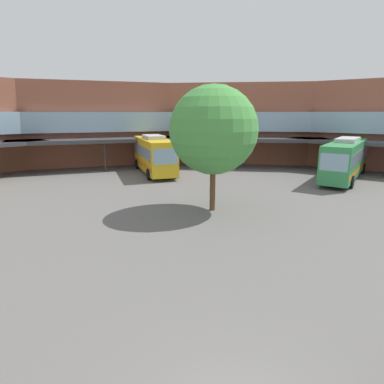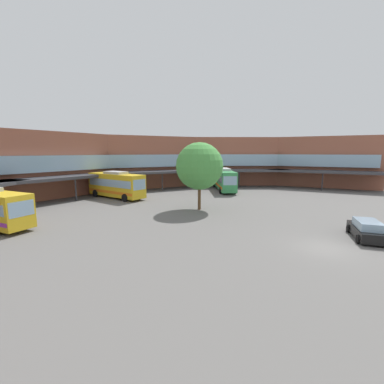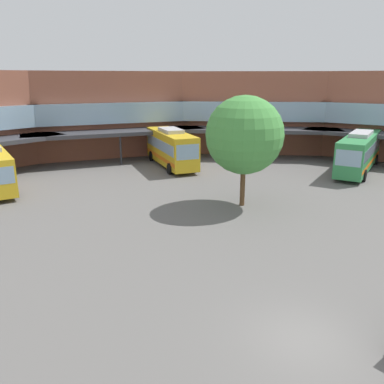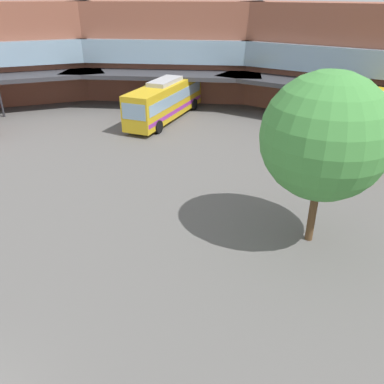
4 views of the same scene
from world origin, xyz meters
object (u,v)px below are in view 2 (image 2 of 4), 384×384
Objects in this scene: bus_0 at (224,179)px; parked_car at (367,230)px; bus_3 at (116,185)px; plaza_tree at (199,166)px.

bus_0 is 28.43m from parked_car.
plaza_tree is (0.60, -14.57, 3.17)m from bus_3.
plaza_tree reaches higher than bus_0.
parked_car is at bearing -94.10° from plaza_tree.
bus_3 is (-16.82, 8.99, 0.02)m from bus_0.
parked_car is (-0.61, -31.42, -1.29)m from bus_3.
plaza_tree is at bearing 3.00° from bus_3.
parked_car is at bearing 14.38° from bus_0.
bus_3 reaches higher than bus_0.
plaza_tree is (1.21, 16.85, 4.46)m from parked_car.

